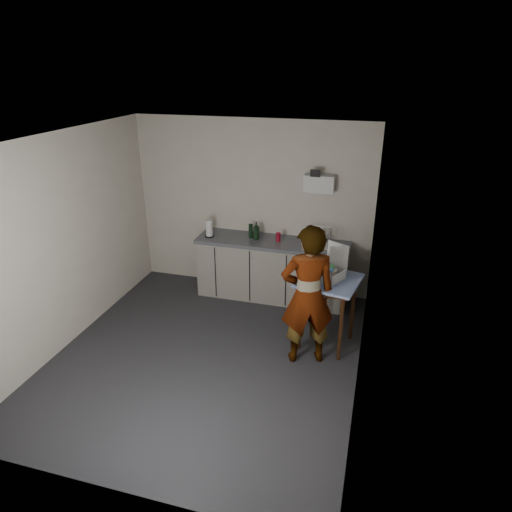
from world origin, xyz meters
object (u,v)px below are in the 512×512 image
(side_table, at_px, (328,288))
(soda_can, at_px, (278,237))
(standing_man, at_px, (307,296))
(kitchen_counter, at_px, (272,271))
(paper_towel, at_px, (209,229))
(dish_rack, at_px, (316,242))
(bakery_box, at_px, (330,271))
(soap_bottle, at_px, (256,231))
(dark_bottle, at_px, (251,231))

(side_table, bearing_deg, soda_can, 140.60)
(side_table, bearing_deg, standing_man, -105.14)
(kitchen_counter, height_order, paper_towel, paper_towel)
(standing_man, bearing_deg, soda_can, -84.97)
(standing_man, relative_size, dish_rack, 4.57)
(bakery_box, bearing_deg, soda_can, 159.73)
(dish_rack, distance_m, bakery_box, 1.01)
(soap_bottle, xyz_separation_m, soda_can, (0.33, 0.01, -0.07))
(dark_bottle, bearing_deg, side_table, -39.79)
(bakery_box, bearing_deg, side_table, -61.74)
(standing_man, relative_size, paper_towel, 6.65)
(side_table, distance_m, dark_bottle, 1.71)
(soap_bottle, bearing_deg, dish_rack, -2.41)
(soda_can, relative_size, dish_rack, 0.34)
(dark_bottle, height_order, dish_rack, dish_rack)
(kitchen_counter, relative_size, dark_bottle, 10.62)
(dark_bottle, relative_size, bakery_box, 0.51)
(soda_can, relative_size, bakery_box, 0.31)
(soda_can, bearing_deg, bakery_box, -49.09)
(kitchen_counter, bearing_deg, dish_rack, -3.83)
(soap_bottle, bearing_deg, bakery_box, -39.56)
(side_table, bearing_deg, dark_bottle, 151.16)
(standing_man, xyz_separation_m, dark_bottle, (-1.11, 1.48, 0.16))
(kitchen_counter, xyz_separation_m, dark_bottle, (-0.35, 0.04, 0.59))
(side_table, xyz_separation_m, soap_bottle, (-1.20, 1.04, 0.25))
(standing_man, relative_size, dark_bottle, 8.14)
(side_table, bearing_deg, dish_rack, 118.18)
(paper_towel, relative_size, dish_rack, 0.69)
(dark_bottle, distance_m, paper_towel, 0.62)
(soda_can, bearing_deg, soap_bottle, -177.47)
(soap_bottle, bearing_deg, dark_bottle, 155.93)
(paper_towel, xyz_separation_m, bakery_box, (1.91, -0.92, -0.03))
(dark_bottle, bearing_deg, dish_rack, -4.69)
(kitchen_counter, height_order, soda_can, soda_can)
(side_table, relative_size, soap_bottle, 3.44)
(side_table, relative_size, dish_rack, 2.42)
(paper_towel, height_order, dish_rack, dish_rack)
(soda_can, xyz_separation_m, paper_towel, (-1.03, -0.09, 0.06))
(standing_man, distance_m, soap_bottle, 1.76)
(paper_towel, bearing_deg, dish_rack, 1.41)
(kitchen_counter, relative_size, dish_rack, 5.96)
(soap_bottle, bearing_deg, side_table, -40.83)
(kitchen_counter, relative_size, soap_bottle, 8.47)
(dish_rack, bearing_deg, bakery_box, -71.98)
(side_table, height_order, soda_can, soda_can)
(dish_rack, xyz_separation_m, bakery_box, (0.31, -0.96, 0.03))
(paper_towel, bearing_deg, standing_man, -38.39)
(soap_bottle, bearing_deg, soda_can, 2.53)
(dark_bottle, relative_size, dish_rack, 0.56)
(soap_bottle, height_order, dark_bottle, soap_bottle)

